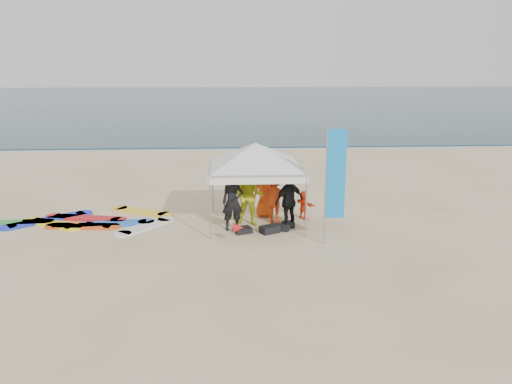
{
  "coord_description": "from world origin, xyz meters",
  "views": [
    {
      "loc": [
        0.19,
        -12.02,
        4.95
      ],
      "look_at": [
        1.04,
        2.6,
        1.2
      ],
      "focal_mm": 35.0,
      "sensor_mm": 36.0,
      "label": 1
    }
  ],
  "objects": [
    {
      "name": "person_black_b",
      "position": [
        2.07,
        2.67,
        0.88
      ],
      "size": [
        1.11,
        0.9,
        1.76
      ],
      "primitive_type": "imported",
      "rotation": [
        0.0,
        0.0,
        3.68
      ],
      "color": "black",
      "rests_on": "ground"
    },
    {
      "name": "ground",
      "position": [
        0.0,
        0.0,
        0.0
      ],
      "size": [
        120.0,
        120.0,
        0.0
      ],
      "primitive_type": "plane",
      "color": "beige",
      "rests_on": "ground"
    },
    {
      "name": "person_yellow",
      "position": [
        0.85,
        3.03,
        0.96
      ],
      "size": [
        1.07,
        0.91,
        1.92
      ],
      "primitive_type": "imported",
      "rotation": [
        0.0,
        0.0,
        -0.22
      ],
      "color": "#B8BF1B",
      "rests_on": "ground"
    },
    {
      "name": "surfboard_spread",
      "position": [
        -4.44,
        3.65,
        0.04
      ],
      "size": [
        5.86,
        3.2,
        0.07
      ],
      "color": "green",
      "rests_on": "ground"
    },
    {
      "name": "canopy_tent",
      "position": [
        1.07,
        3.23,
        2.6
      ],
      "size": [
        3.95,
        3.95,
        2.98
      ],
      "color": "#A5A5A8",
      "rests_on": "ground"
    },
    {
      "name": "shoreline_foam",
      "position": [
        0.0,
        18.2,
        0.0
      ],
      "size": [
        160.0,
        1.2,
        0.01
      ],
      "primitive_type": "cube",
      "color": "silver",
      "rests_on": "ground"
    },
    {
      "name": "person_seated",
      "position": [
        2.68,
        3.65,
        0.47
      ],
      "size": [
        0.7,
        0.9,
        0.95
      ],
      "primitive_type": "imported",
      "rotation": [
        0.0,
        0.0,
        2.12
      ],
      "color": "#EF3E15",
      "rests_on": "ground"
    },
    {
      "name": "ocean",
      "position": [
        0.0,
        60.0,
        0.04
      ],
      "size": [
        160.0,
        84.0,
        0.08
      ],
      "primitive_type": "cube",
      "color": "#0C2633",
      "rests_on": "ground"
    },
    {
      "name": "marker_pennant",
      "position": [
        0.47,
        1.32,
        0.49
      ],
      "size": [
        0.28,
        0.28,
        0.64
      ],
      "color": "#A5A5A8",
      "rests_on": "ground"
    },
    {
      "name": "gear_pile",
      "position": [
        1.4,
        2.4,
        0.1
      ],
      "size": [
        1.94,
        0.91,
        0.22
      ],
      "color": "black",
      "rests_on": "ground"
    },
    {
      "name": "feather_flag",
      "position": [
        3.15,
        1.24,
        1.98
      ],
      "size": [
        0.57,
        0.04,
        3.36
      ],
      "color": "#A5A5A8",
      "rests_on": "ground"
    },
    {
      "name": "person_orange_a",
      "position": [
        1.69,
        3.29,
        0.83
      ],
      "size": [
        1.21,
        0.91,
        1.66
      ],
      "primitive_type": "imported",
      "rotation": [
        0.0,
        0.0,
        2.84
      ],
      "color": "red",
      "rests_on": "ground"
    },
    {
      "name": "person_orange_b",
      "position": [
        1.42,
        3.98,
        0.8
      ],
      "size": [
        0.88,
        0.67,
        1.61
      ],
      "primitive_type": "imported",
      "rotation": [
        0.0,
        0.0,
        2.92
      ],
      "color": "#D54713",
      "rests_on": "ground"
    },
    {
      "name": "person_black_a",
      "position": [
        0.33,
        2.63,
        0.89
      ],
      "size": [
        0.7,
        0.5,
        1.78
      ],
      "primitive_type": "imported",
      "rotation": [
        0.0,
        0.0,
        0.12
      ],
      "color": "black",
      "rests_on": "ground"
    }
  ]
}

